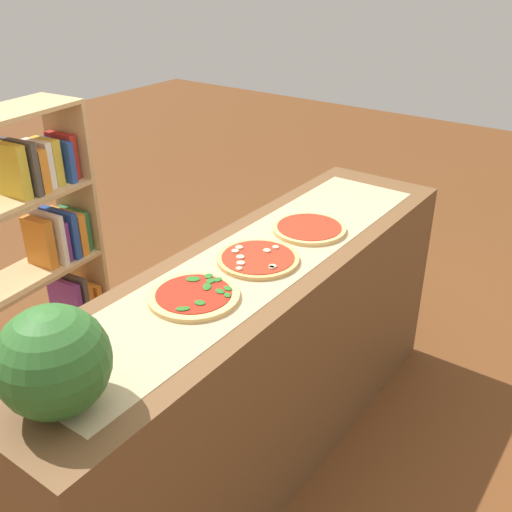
{
  "coord_description": "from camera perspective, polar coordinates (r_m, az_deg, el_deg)",
  "views": [
    {
      "loc": [
        -1.57,
        -1.14,
        2.0
      ],
      "look_at": [
        0.0,
        0.0,
        0.98
      ],
      "focal_mm": 41.57,
      "sensor_mm": 36.0,
      "label": 1
    }
  ],
  "objects": [
    {
      "name": "pizza_plain_2",
      "position": [
        2.44,
        5.14,
        2.64
      ],
      "size": [
        0.3,
        0.3,
        0.02
      ],
      "color": "#DBB26B",
      "rests_on": "parchment_paper"
    },
    {
      "name": "ground_plane",
      "position": [
        2.78,
        -0.0,
        -18.14
      ],
      "size": [
        12.0,
        12.0,
        0.0
      ],
      "primitive_type": "plane",
      "color": "brown"
    },
    {
      "name": "bookshelf",
      "position": [
        2.81,
        -20.33,
        -1.15
      ],
      "size": [
        0.85,
        0.34,
        1.43
      ],
      "color": "tan",
      "rests_on": "ground_plane"
    },
    {
      "name": "counter",
      "position": [
        2.46,
        -0.0,
        -10.34
      ],
      "size": [
        2.22,
        0.56,
        0.96
      ],
      "primitive_type": "cube",
      "color": "brown",
      "rests_on": "ground_plane"
    },
    {
      "name": "watermelon",
      "position": [
        1.54,
        -18.94,
        -9.58
      ],
      "size": [
        0.29,
        0.29,
        0.29
      ],
      "primitive_type": "sphere",
      "color": "#2D6628",
      "rests_on": "counter"
    },
    {
      "name": "pizza_spinach_0",
      "position": [
        1.98,
        -5.97,
        -3.79
      ],
      "size": [
        0.31,
        0.31,
        0.02
      ],
      "color": "#DBB26B",
      "rests_on": "parchment_paper"
    },
    {
      "name": "parchment_paper",
      "position": [
        2.2,
        -0.0,
        -0.44
      ],
      "size": [
        1.93,
        0.41,
        0.0
      ],
      "primitive_type": "cube",
      "color": "tan",
      "rests_on": "counter"
    },
    {
      "name": "pizza_mushroom_1",
      "position": [
        2.19,
        0.18,
        -0.27
      ],
      "size": [
        0.31,
        0.31,
        0.02
      ],
      "color": "tan",
      "rests_on": "parchment_paper"
    }
  ]
}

